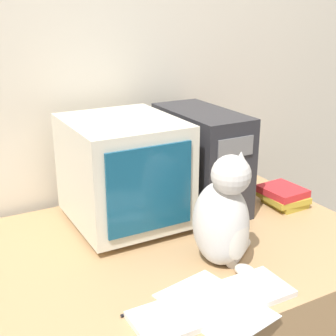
{
  "coord_description": "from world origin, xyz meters",
  "views": [
    {
      "loc": [
        -0.71,
        -0.78,
        1.49
      ],
      "look_at": [
        -0.01,
        0.5,
        0.98
      ],
      "focal_mm": 50.0,
      "sensor_mm": 36.0,
      "label": 1
    }
  ],
  "objects_px": {
    "crt_monitor": "(124,171)",
    "pen": "(145,308)",
    "computer_tower": "(201,159)",
    "book_stack": "(283,196)",
    "cat": "(224,218)",
    "keyboard": "(214,303)"
  },
  "relations": [
    {
      "from": "cat",
      "to": "book_stack",
      "type": "height_order",
      "value": "cat"
    },
    {
      "from": "pen",
      "to": "computer_tower",
      "type": "bearing_deg",
      "value": 45.88
    },
    {
      "from": "book_stack",
      "to": "pen",
      "type": "xyz_separation_m",
      "value": [
        -0.81,
        -0.36,
        -0.04
      ]
    },
    {
      "from": "crt_monitor",
      "to": "cat",
      "type": "height_order",
      "value": "crt_monitor"
    },
    {
      "from": "pen",
      "to": "crt_monitor",
      "type": "bearing_deg",
      "value": 71.9
    },
    {
      "from": "keyboard",
      "to": "pen",
      "type": "xyz_separation_m",
      "value": [
        -0.17,
        0.08,
        -0.01
      ]
    },
    {
      "from": "book_stack",
      "to": "cat",
      "type": "bearing_deg",
      "value": -151.92
    },
    {
      "from": "crt_monitor",
      "to": "pen",
      "type": "bearing_deg",
      "value": -108.1
    },
    {
      "from": "crt_monitor",
      "to": "keyboard",
      "type": "relative_size",
      "value": 0.94
    },
    {
      "from": "crt_monitor",
      "to": "cat",
      "type": "relative_size",
      "value": 1.18
    },
    {
      "from": "crt_monitor",
      "to": "pen",
      "type": "distance_m",
      "value": 0.58
    },
    {
      "from": "crt_monitor",
      "to": "book_stack",
      "type": "distance_m",
      "value": 0.68
    },
    {
      "from": "book_stack",
      "to": "computer_tower",
      "type": "bearing_deg",
      "value": 149.97
    },
    {
      "from": "keyboard",
      "to": "cat",
      "type": "relative_size",
      "value": 1.26
    },
    {
      "from": "keyboard",
      "to": "computer_tower",
      "type": "bearing_deg",
      "value": 60.64
    },
    {
      "from": "keyboard",
      "to": "book_stack",
      "type": "distance_m",
      "value": 0.77
    },
    {
      "from": "computer_tower",
      "to": "book_stack",
      "type": "xyz_separation_m",
      "value": [
        0.3,
        -0.17,
        -0.16
      ]
    },
    {
      "from": "keyboard",
      "to": "pen",
      "type": "height_order",
      "value": "keyboard"
    },
    {
      "from": "computer_tower",
      "to": "keyboard",
      "type": "relative_size",
      "value": 0.96
    },
    {
      "from": "book_stack",
      "to": "pen",
      "type": "distance_m",
      "value": 0.88
    },
    {
      "from": "computer_tower",
      "to": "pen",
      "type": "distance_m",
      "value": 0.76
    },
    {
      "from": "cat",
      "to": "book_stack",
      "type": "relative_size",
      "value": 2.06
    }
  ]
}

